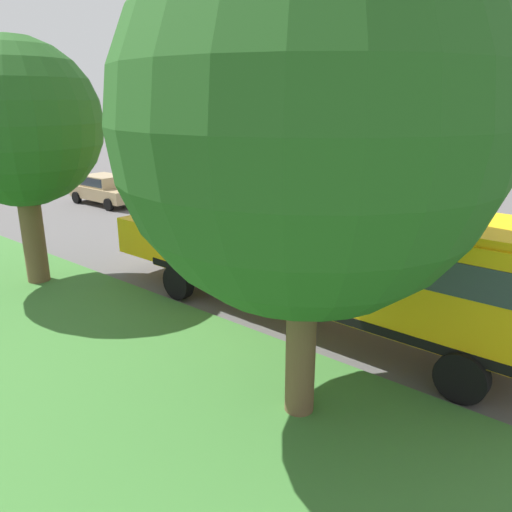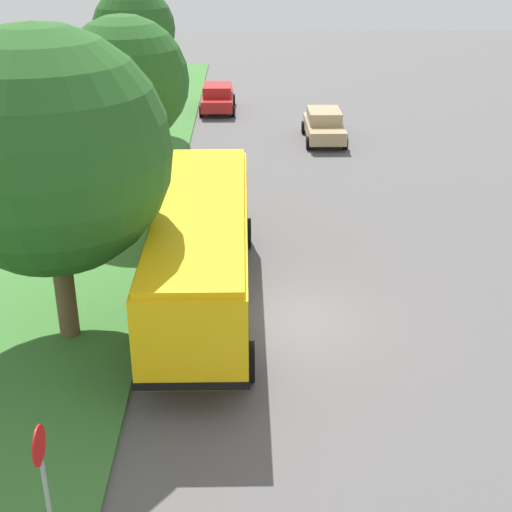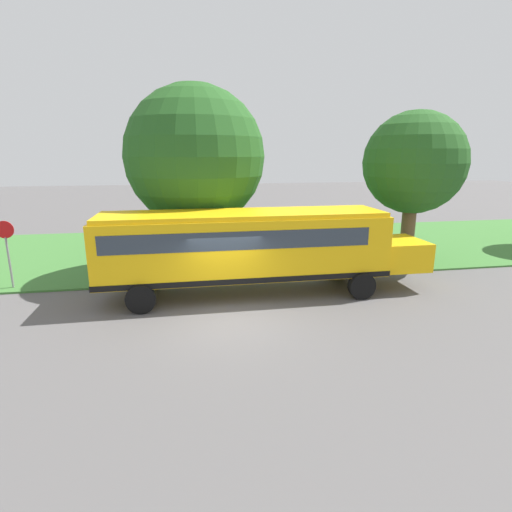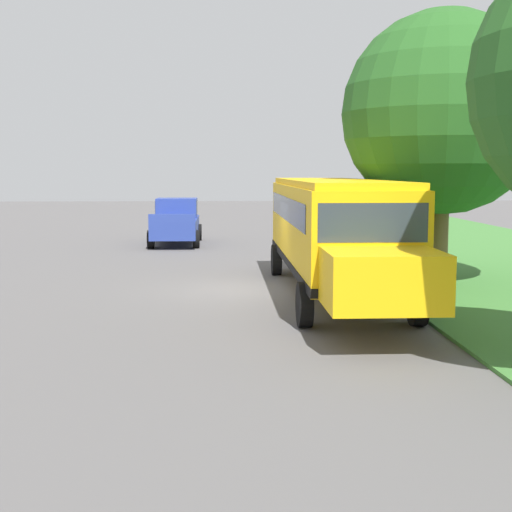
# 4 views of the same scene
# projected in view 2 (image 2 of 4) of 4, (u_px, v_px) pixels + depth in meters

# --- Properties ---
(ground_plane) EXTENTS (120.00, 120.00, 0.00)m
(ground_plane) POSITION_uv_depth(u_px,v_px,m) (291.00, 320.00, 19.87)
(ground_plane) COLOR #565454
(school_bus) EXTENTS (2.85, 12.42, 3.16)m
(school_bus) POSITION_uv_depth(u_px,v_px,m) (203.00, 241.00, 20.02)
(school_bus) COLOR yellow
(school_bus) RESTS_ON ground
(car_tan_nearest) EXTENTS (2.02, 4.40, 1.56)m
(car_tan_nearest) POSITION_uv_depth(u_px,v_px,m) (324.00, 124.00, 36.04)
(car_tan_nearest) COLOR tan
(car_tan_nearest) RESTS_ON ground
(car_red_middle) EXTENTS (2.02, 4.40, 1.56)m
(car_red_middle) POSITION_uv_depth(u_px,v_px,m) (218.00, 96.00, 41.87)
(car_red_middle) COLOR #B21E1E
(car_red_middle) RESTS_ON ground
(oak_tree_beside_bus) EXTENTS (5.99, 5.99, 8.09)m
(oak_tree_beside_bus) POSITION_uv_depth(u_px,v_px,m) (50.00, 152.00, 16.87)
(oak_tree_beside_bus) COLOR brown
(oak_tree_beside_bus) RESTS_ON ground
(oak_tree_roadside_mid) EXTENTS (4.71, 4.71, 7.17)m
(oak_tree_roadside_mid) POSITION_uv_depth(u_px,v_px,m) (125.00, 81.00, 26.24)
(oak_tree_roadside_mid) COLOR brown
(oak_tree_roadside_mid) RESTS_ON ground
(oak_tree_far_end) EXTENTS (4.17, 4.17, 7.34)m
(oak_tree_far_end) POSITION_uv_depth(u_px,v_px,m) (137.00, 30.00, 36.03)
(oak_tree_far_end) COLOR #4C3826
(oak_tree_far_end) RESTS_ON ground
(stop_sign) EXTENTS (0.08, 0.68, 2.74)m
(stop_sign) POSITION_uv_depth(u_px,v_px,m) (44.00, 478.00, 11.71)
(stop_sign) COLOR gray
(stop_sign) RESTS_ON ground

